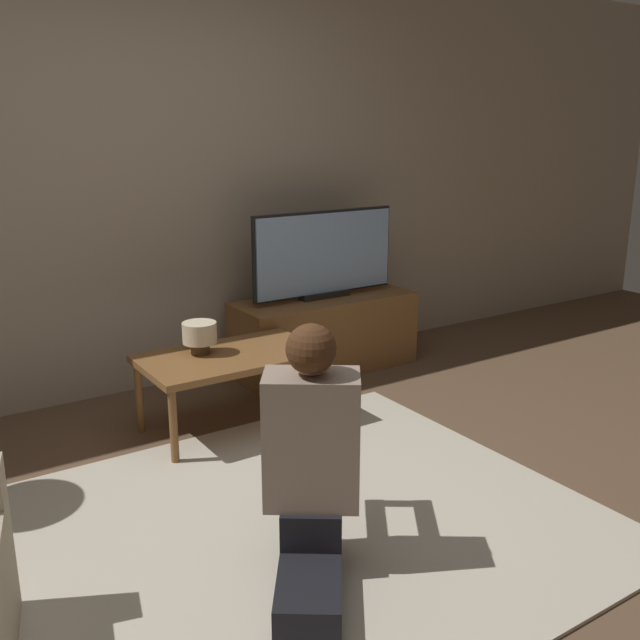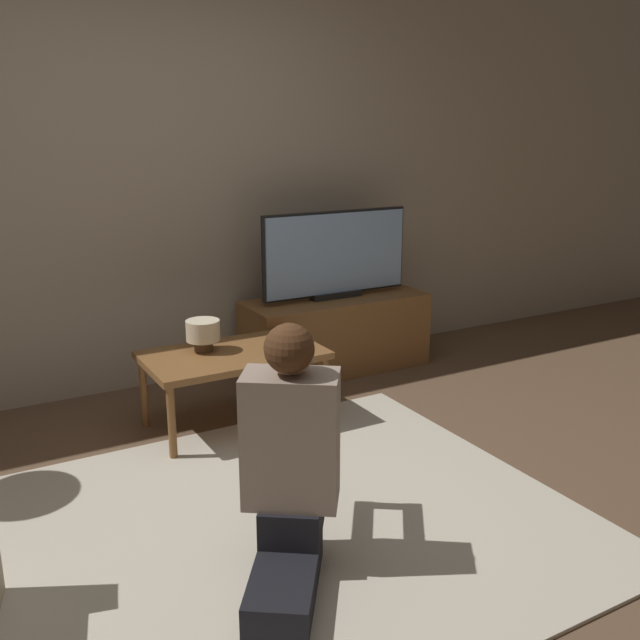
{
  "view_description": "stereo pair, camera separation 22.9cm",
  "coord_description": "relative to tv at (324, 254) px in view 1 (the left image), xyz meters",
  "views": [
    {
      "loc": [
        -1.32,
        -2.2,
        1.6
      ],
      "look_at": [
        0.58,
        0.67,
        0.65
      ],
      "focal_mm": 40.0,
      "sensor_mm": 36.0,
      "label": 1
    },
    {
      "loc": [
        -1.12,
        -2.32,
        1.6
      ],
      "look_at": [
        0.58,
        0.67,
        0.65
      ],
      "focal_mm": 40.0,
      "sensor_mm": 36.0,
      "label": 2
    }
  ],
  "objects": [
    {
      "name": "ground_plane",
      "position": [
        -1.21,
        -1.58,
        -0.78
      ],
      "size": [
        10.0,
        10.0,
        0.0
      ],
      "primitive_type": "plane",
      "color": "brown"
    },
    {
      "name": "wall_back",
      "position": [
        -1.21,
        0.35,
        0.52
      ],
      "size": [
        10.0,
        0.06,
        2.6
      ],
      "color": "tan",
      "rests_on": "ground_plane"
    },
    {
      "name": "rug",
      "position": [
        -1.21,
        -1.58,
        -0.77
      ],
      "size": [
        2.41,
        2.03,
        0.02
      ],
      "color": "beige",
      "rests_on": "ground_plane"
    },
    {
      "name": "tv_stand",
      "position": [
        0.0,
        -0.0,
        -0.53
      ],
      "size": [
        1.22,
        0.46,
        0.49
      ],
      "color": "brown",
      "rests_on": "ground_plane"
    },
    {
      "name": "tv",
      "position": [
        0.0,
        0.0,
        0.0
      ],
      "size": [
        1.04,
        0.08,
        0.57
      ],
      "color": "black",
      "rests_on": "tv_stand"
    },
    {
      "name": "coffee_table",
      "position": [
        -0.95,
        -0.53,
        -0.4
      ],
      "size": [
        0.94,
        0.55,
        0.42
      ],
      "color": "brown",
      "rests_on": "ground_plane"
    },
    {
      "name": "person_kneeling",
      "position": [
        -1.28,
        -1.84,
        -0.33
      ],
      "size": [
        0.69,
        0.83,
        0.93
      ],
      "rotation": [
        0.0,
        0.0,
        2.53
      ],
      "color": "black",
      "rests_on": "rug"
    },
    {
      "name": "table_lamp",
      "position": [
        -1.08,
        -0.44,
        -0.26
      ],
      "size": [
        0.18,
        0.18,
        0.17
      ],
      "color": "#4C3823",
      "rests_on": "coffee_table"
    }
  ]
}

